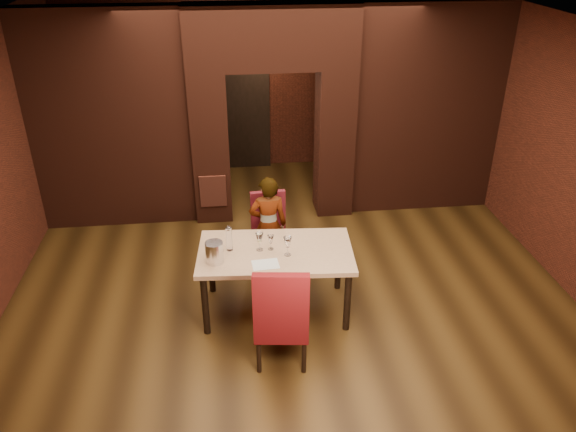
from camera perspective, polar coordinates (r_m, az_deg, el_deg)
The scene contains 23 objects.
floor at distance 7.41m, azimuth 0.03°, elevation -6.63°, with size 8.00×8.00×0.00m, color #432B10.
ceiling at distance 6.18m, azimuth 0.03°, elevation 18.57°, with size 7.00×8.00×0.04m, color silver.
wall_back at distance 10.41m, azimuth -2.60°, elevation 13.48°, with size 7.00×0.04×3.20m, color #602314.
wall_right at distance 7.82m, azimuth 26.54°, elevation 5.47°, with size 0.04×8.00×3.20m, color #602314.
pillar_left at distance 8.62m, azimuth -7.87°, elevation 6.95°, with size 0.55×0.55×2.30m, color maroon.
pillar_right at distance 8.78m, azimuth 4.72°, elevation 7.50°, with size 0.55×0.55×2.30m, color maroon.
lintel at distance 8.22m, azimuth -1.67°, elevation 17.76°, with size 2.45×0.55×0.90m, color maroon.
wing_wall_left at distance 8.63m, azimuth -17.59°, elevation 9.09°, with size 2.27×0.35×3.20m, color maroon.
wing_wall_right at distance 9.01m, azimuth 13.84°, elevation 10.36°, with size 2.27×0.35×3.20m, color maroon.
vent_panel at distance 8.58m, azimuth -7.62°, elevation 2.50°, with size 0.40×0.03×0.50m, color #AD4932.
rear_door at distance 10.49m, azimuth -4.72°, elevation 10.39°, with size 0.90×0.08×2.10m, color black.
rear_door_frame at distance 10.45m, azimuth -4.71°, elevation 10.32°, with size 1.02×0.04×2.22m, color black.
dining_table at distance 6.70m, azimuth -1.25°, elevation -6.55°, with size 1.78×1.00×0.83m, color tan.
chair_far at distance 7.47m, azimuth -1.80°, elevation -1.69°, with size 0.47×0.47×1.03m, color maroon.
chair_near at distance 5.90m, azimuth -0.65°, elevation -9.64°, with size 0.56×0.56×1.22m, color maroon.
person_seated at distance 7.30m, azimuth -2.02°, elevation -0.94°, with size 0.50×0.33×1.37m, color white.
wine_glass_a at distance 6.43m, azimuth -2.91°, elevation -2.61°, with size 0.09×0.09×0.22m, color white, non-canonical shape.
wine_glass_b at distance 6.45m, azimuth -1.76°, elevation -2.68°, with size 0.08×0.08×0.18m, color silver, non-canonical shape.
wine_glass_c at distance 6.32m, azimuth -0.04°, elevation -3.08°, with size 0.09×0.09×0.23m, color white, non-canonical shape.
tasting_sheet at distance 6.22m, azimuth -2.30°, elevation -4.94°, with size 0.29×0.22×0.00m, color silver.
wine_bucket at distance 6.25m, azimuth -7.48°, elevation -3.68°, with size 0.20×0.20×0.25m, color silver.
water_bottle at distance 6.43m, azimuth -6.00°, elevation -2.27°, with size 0.07×0.07×0.31m, color white.
potted_plant at distance 7.85m, azimuth 4.55°, elevation -2.72°, with size 0.38×0.33×0.43m, color #31701F.
Camera 1 is at (-0.71, -6.05, 4.22)m, focal length 35.00 mm.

